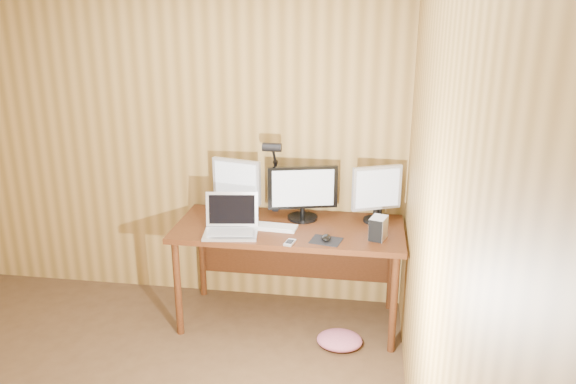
% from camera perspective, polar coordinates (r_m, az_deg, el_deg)
% --- Properties ---
extents(room_shell, '(4.00, 4.00, 4.00)m').
position_cam_1_polar(room_shell, '(2.66, -25.80, -4.93)').
color(room_shell, '#4D341D').
rests_on(room_shell, ground).
extents(desk, '(1.60, 0.70, 0.75)m').
position_cam_1_polar(desk, '(4.06, 0.25, -4.72)').
color(desk, '#47220E').
rests_on(desk, floor).
extents(monitor_center, '(0.49, 0.22, 0.39)m').
position_cam_1_polar(monitor_center, '(4.02, 1.50, -0.03)').
color(monitor_center, black).
rests_on(monitor_center, desk).
extents(monitor_left, '(0.37, 0.18, 0.42)m').
position_cam_1_polar(monitor_left, '(4.10, -5.23, 0.65)').
color(monitor_left, black).
rests_on(monitor_left, desk).
extents(monitor_right, '(0.35, 0.18, 0.41)m').
position_cam_1_polar(monitor_right, '(4.01, 8.99, -0.04)').
color(monitor_right, black).
rests_on(monitor_right, desk).
extents(laptop, '(0.39, 0.33, 0.26)m').
position_cam_1_polar(laptop, '(3.85, -5.78, -3.16)').
color(laptop, silver).
rests_on(laptop, desk).
extents(keyboard, '(0.45, 0.17, 0.02)m').
position_cam_1_polar(keyboard, '(3.92, -2.29, -3.49)').
color(keyboard, white).
rests_on(keyboard, desk).
extents(mousepad, '(0.23, 0.20, 0.00)m').
position_cam_1_polar(mousepad, '(3.72, 3.89, -4.94)').
color(mousepad, black).
rests_on(mousepad, desk).
extents(mouse, '(0.10, 0.12, 0.04)m').
position_cam_1_polar(mouse, '(3.71, 3.90, -4.64)').
color(mouse, black).
rests_on(mouse, mousepad).
extents(hard_drive, '(0.13, 0.16, 0.15)m').
position_cam_1_polar(hard_drive, '(3.76, 9.15, -3.65)').
color(hard_drive, silver).
rests_on(hard_drive, desk).
extents(phone, '(0.07, 0.12, 0.01)m').
position_cam_1_polar(phone, '(3.67, 0.18, -5.15)').
color(phone, silver).
rests_on(phone, desk).
extents(speaker, '(0.06, 0.06, 0.13)m').
position_cam_1_polar(speaker, '(4.12, 9.14, -1.82)').
color(speaker, black).
rests_on(speaker, desk).
extents(desk_lamp, '(0.14, 0.19, 0.59)m').
position_cam_1_polar(desk_lamp, '(4.07, -1.47, 2.61)').
color(desk_lamp, black).
rests_on(desk_lamp, desk).
extents(fabric_pile, '(0.33, 0.28, 0.10)m').
position_cam_1_polar(fabric_pile, '(3.98, 5.25, -14.76)').
color(fabric_pile, '#B7586F').
rests_on(fabric_pile, floor).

